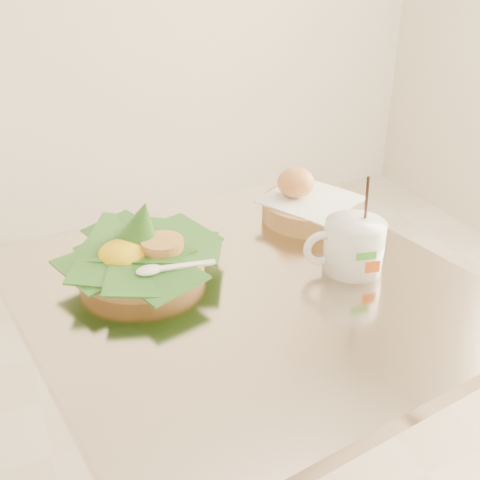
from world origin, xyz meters
name	(u,v)px	position (x,y,z in m)	size (l,w,h in m)	color
cafe_table	(247,388)	(0.13, -0.05, 0.53)	(0.80, 0.80, 0.75)	gray
rice_basket	(140,251)	(-0.02, 0.07, 0.79)	(0.27, 0.27, 0.14)	tan
bread_basket	(308,204)	(0.35, 0.14, 0.78)	(0.23, 0.23, 0.10)	tan
coffee_mug	(352,245)	(0.32, -0.07, 0.80)	(0.14, 0.11, 0.18)	white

